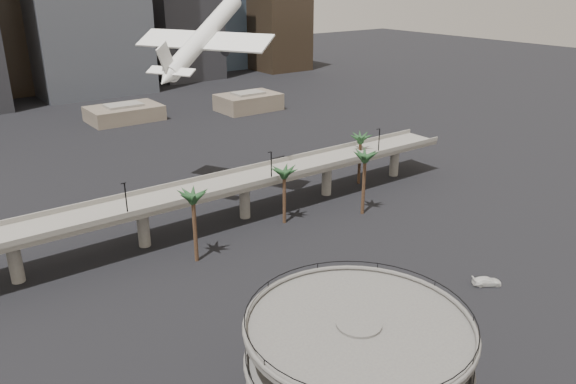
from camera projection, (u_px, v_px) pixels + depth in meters
ground at (408, 383)px, 69.26m from camera, size 700.00×700.00×0.00m
parking_ramp at (356, 378)px, 55.51m from camera, size 22.20×22.20×17.35m
overpass at (196, 196)px, 107.88m from camera, size 130.00×9.30×14.70m
palm_trees at (308, 166)px, 112.67m from camera, size 54.40×18.40×14.00m
low_buildings at (88, 123)px, 178.83m from camera, size 135.00×27.50×6.80m
airborne_jet at (204, 36)px, 115.00m from camera, size 30.17×29.21×18.11m
car_a at (337, 316)px, 81.71m from camera, size 4.51×2.66×1.44m
car_b at (340, 277)px, 92.18m from camera, size 4.95×2.74×1.55m
car_c at (487, 281)px, 90.97m from camera, size 4.93×4.13×1.35m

